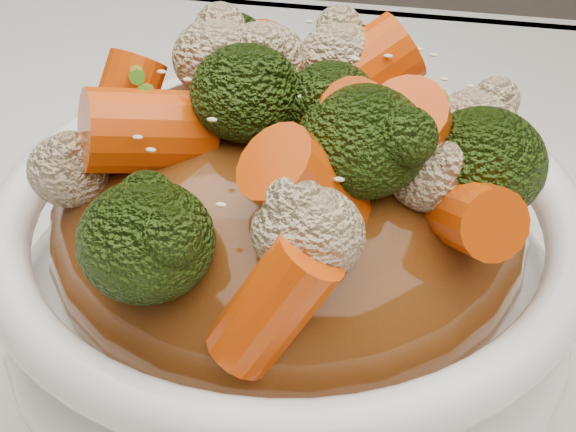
# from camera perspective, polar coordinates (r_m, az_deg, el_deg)

# --- Properties ---
(tablecloth) EXTENTS (1.20, 0.80, 0.04)m
(tablecloth) POSITION_cam_1_polar(r_m,az_deg,el_deg) (0.41, 1.65, -12.09)
(tablecloth) COLOR white
(tablecloth) RESTS_ON dining_table
(bowl) EXTENTS (0.29, 0.29, 0.09)m
(bowl) POSITION_cam_1_polar(r_m,az_deg,el_deg) (0.37, -0.00, -4.40)
(bowl) COLOR white
(bowl) RESTS_ON tablecloth
(sauce_base) EXTENTS (0.23, 0.23, 0.10)m
(sauce_base) POSITION_cam_1_polar(r_m,az_deg,el_deg) (0.35, 0.00, -0.43)
(sauce_base) COLOR #623110
(sauce_base) RESTS_ON bowl
(carrots) EXTENTS (0.23, 0.23, 0.05)m
(carrots) POSITION_cam_1_polar(r_m,az_deg,el_deg) (0.31, 0.00, 9.49)
(carrots) COLOR #D84707
(carrots) RESTS_ON sauce_base
(broccoli) EXTENTS (0.23, 0.23, 0.05)m
(broccoli) POSITION_cam_1_polar(r_m,az_deg,el_deg) (0.31, 0.00, 9.32)
(broccoli) COLOR black
(broccoli) RESTS_ON sauce_base
(cauliflower) EXTENTS (0.23, 0.23, 0.04)m
(cauliflower) POSITION_cam_1_polar(r_m,az_deg,el_deg) (0.32, 0.00, 8.96)
(cauliflower) COLOR beige
(cauliflower) RESTS_ON sauce_base
(scallions) EXTENTS (0.17, 0.17, 0.02)m
(scallions) POSITION_cam_1_polar(r_m,az_deg,el_deg) (0.31, -0.00, 9.67)
(scallions) COLOR #468F21
(scallions) RESTS_ON sauce_base
(sesame_seeds) EXTENTS (0.21, 0.21, 0.01)m
(sesame_seeds) POSITION_cam_1_polar(r_m,az_deg,el_deg) (0.31, -0.00, 9.67)
(sesame_seeds) COLOR beige
(sesame_seeds) RESTS_ON sauce_base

